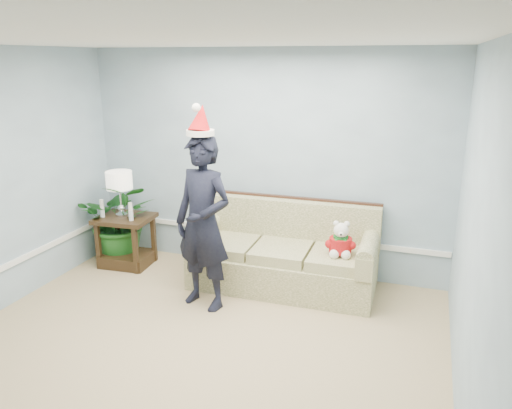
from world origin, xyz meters
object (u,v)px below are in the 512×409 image
(sofa, at_px, (284,257))
(side_table, at_px, (127,246))
(table_lamp, at_px, (119,182))
(teddy_bear, at_px, (340,243))
(houseplant, at_px, (121,221))
(man, at_px, (203,223))

(sofa, xyz_separation_m, side_table, (-2.08, -0.09, -0.10))
(table_lamp, distance_m, teddy_bear, 2.83)
(teddy_bear, bearing_deg, side_table, 169.13)
(sofa, relative_size, table_lamp, 3.67)
(sofa, bearing_deg, houseplant, 177.79)
(table_lamp, relative_size, houseplant, 0.54)
(side_table, distance_m, man, 1.70)
(side_table, height_order, table_lamp, table_lamp)
(side_table, height_order, houseplant, houseplant)
(houseplant, bearing_deg, table_lamp, -50.02)
(houseplant, distance_m, teddy_bear, 2.91)
(man, distance_m, teddy_bear, 1.49)
(sofa, relative_size, houseplant, 1.97)
(sofa, distance_m, table_lamp, 2.25)
(side_table, relative_size, teddy_bear, 1.80)
(man, bearing_deg, side_table, 168.69)
(side_table, distance_m, houseplant, 0.35)
(table_lamp, bearing_deg, houseplant, 129.98)
(table_lamp, bearing_deg, man, -24.90)
(table_lamp, bearing_deg, sofa, 2.26)
(man, relative_size, teddy_bear, 4.66)
(side_table, bearing_deg, teddy_bear, -1.43)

